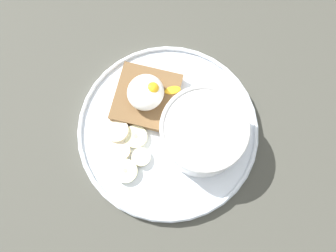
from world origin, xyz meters
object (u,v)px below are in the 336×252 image
Objects in this scene: toast_slice at (146,98)px; banana_slice_back at (118,132)px; banana_slice_front at (121,151)px; oatmeal_bowl at (203,132)px; poached_egg at (146,92)px; banana_slice_left at (141,157)px; banana_slice_inner at (136,137)px; banana_slice_right at (126,171)px.

toast_slice is 2.45× the size of banana_slice_back.
toast_slice is 8.66cm from banana_slice_front.
oatmeal_bowl is 12.20cm from banana_slice_back.
banana_slice_front is (6.10, -10.07, -2.27)cm from oatmeal_bowl.
banana_slice_back is at bearing -150.44° from banana_slice_front.
poached_egg is (-2.59, -9.39, 0.46)cm from oatmeal_bowl.
banana_slice_back is (6.17, -1.97, -0.18)cm from toast_slice.
banana_slice_left is at bearing -49.79° from oatmeal_bowl.
banana_slice_back is (6.24, -2.08, -2.48)cm from poached_egg.
banana_slice_back reaches higher than banana_slice_front.
toast_slice is at bearing -173.75° from banana_slice_inner.
banana_slice_left is at bearing 16.19° from toast_slice.
toast_slice is 2.10× the size of banana_slice_right.
banana_slice_left is 0.78× the size of banana_slice_right.
banana_slice_right is at bearing 5.79° from banana_slice_inner.
banana_slice_left reaches higher than banana_slice_inner.
banana_slice_right is (11.09, 1.06, -2.60)cm from poached_egg.
banana_slice_right is (11.02, 1.17, -0.30)cm from toast_slice.
poached_egg is 1.76× the size of banana_slice_back.
poached_egg is 1.52× the size of banana_slice_inner.
banana_slice_right is (4.86, 3.14, -0.12)cm from banana_slice_back.
toast_slice is 2.69× the size of banana_slice_left.
banana_slice_inner is (6.03, 0.55, -2.69)cm from poached_egg.
toast_slice is at bearing -104.89° from oatmeal_bowl.
banana_slice_back is at bearing -17.72° from toast_slice.
banana_slice_inner is at bearing -68.79° from oatmeal_bowl.
poached_egg is (-0.07, 0.11, 2.30)cm from toast_slice.
toast_slice reaches higher than banana_slice_front.
banana_slice_front is 2.94cm from banana_slice_inner.
banana_slice_back is at bearing -85.43° from banana_slice_inner.
poached_egg is at bearing 175.52° from banana_slice_front.
oatmeal_bowl reaches higher than banana_slice_back.
poached_egg is 1.93× the size of banana_slice_left.
banana_slice_left is 0.78× the size of banana_slice_inner.
toast_slice is 2.11× the size of banana_slice_inner.
banana_slice_right is 5.09cm from banana_slice_inner.
toast_slice is 6.48cm from banana_slice_back.
banana_slice_front is at bearing -87.07° from banana_slice_left.
poached_egg is at bearing -174.55° from banana_slice_right.
poached_egg is 9.23cm from banana_slice_left.
banana_slice_back is (-2.46, -1.40, 0.26)cm from banana_slice_front.
oatmeal_bowl is at bearing 107.62° from banana_slice_back.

